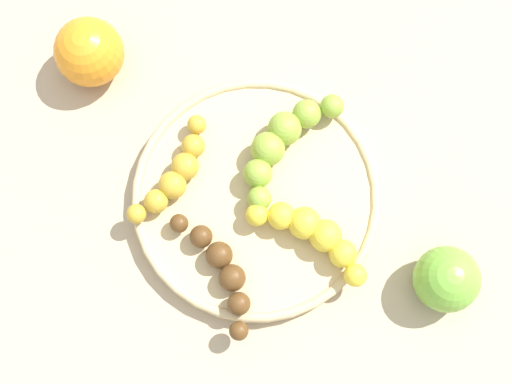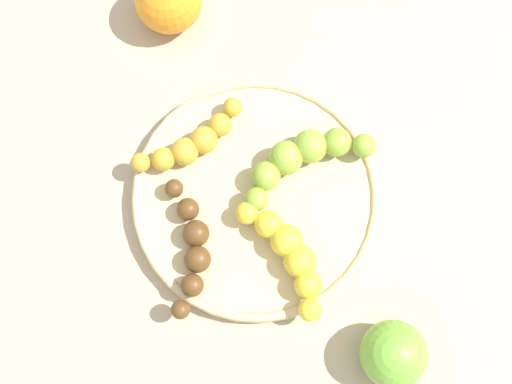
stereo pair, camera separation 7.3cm
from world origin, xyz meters
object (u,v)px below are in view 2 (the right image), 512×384
at_px(banana_yellow, 289,254).
at_px(orange_fruit, 168,0).
at_px(banana_overripe, 191,247).
at_px(fruit_bowl, 256,197).
at_px(banana_spotted, 192,143).
at_px(apple_green, 393,354).
at_px(banana_green, 301,158).

xyz_separation_m(banana_yellow, orange_fruit, (-0.12, 0.29, 0.00)).
bearing_deg(orange_fruit, banana_overripe, -85.91).
bearing_deg(orange_fruit, fruit_bowl, -68.32).
distance_m(banana_spotted, apple_green, 0.30).
bearing_deg(fruit_bowl, banana_green, 35.90).
xyz_separation_m(banana_yellow, banana_green, (0.02, 0.10, 0.00)).
height_order(fruit_bowl, banana_green, banana_green).
bearing_deg(banana_green, orange_fruit, 12.23).
distance_m(banana_overripe, orange_fruit, 0.28).
bearing_deg(banana_overripe, fruit_bowl, 35.94).
bearing_deg(banana_spotted, banana_yellow, 7.76).
distance_m(fruit_bowl, banana_spotted, 0.09).
xyz_separation_m(fruit_bowl, banana_overripe, (-0.07, -0.05, 0.02)).
distance_m(banana_yellow, apple_green, 0.14).
height_order(fruit_bowl, banana_spotted, banana_spotted).
xyz_separation_m(banana_green, orange_fruit, (-0.14, 0.19, 0.00)).
xyz_separation_m(banana_overripe, banana_spotted, (0.00, 0.11, 0.00)).
xyz_separation_m(banana_green, banana_spotted, (-0.11, 0.02, -0.00)).
bearing_deg(banana_yellow, banana_spotted, 97.79).
relative_size(banana_yellow, orange_fruit, 1.65).
bearing_deg(apple_green, banana_green, 111.66).
distance_m(banana_yellow, banana_green, 0.10).
bearing_deg(banana_green, banana_spotted, 55.00).
height_order(banana_overripe, banana_green, banana_green).
xyz_separation_m(fruit_bowl, apple_green, (0.13, -0.17, 0.02)).
height_order(fruit_bowl, banana_yellow, banana_yellow).
bearing_deg(banana_spotted, orange_fruit, 157.53).
distance_m(banana_overripe, apple_green, 0.23).
bearing_deg(apple_green, banana_yellow, 133.53).
relative_size(banana_yellow, apple_green, 1.84).
distance_m(banana_green, orange_fruit, 0.23).
bearing_deg(orange_fruit, banana_yellow, -67.45).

